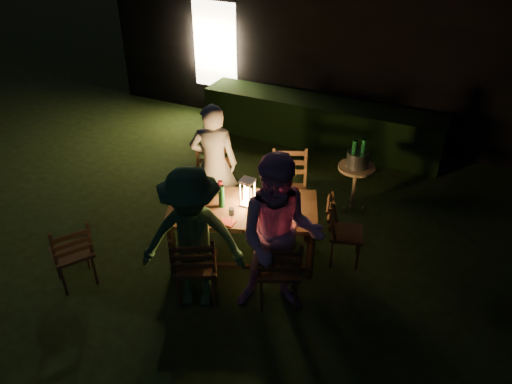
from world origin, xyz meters
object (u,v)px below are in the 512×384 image
at_px(person_house_side, 214,164).
at_px(bottle_table, 221,196).
at_px(person_opp_left, 193,241).
at_px(ice_bucket, 358,159).
at_px(chair_near_left, 197,276).
at_px(bottle_bucket_b, 362,156).
at_px(dining_table, 243,212).
at_px(chair_spare, 75,263).
at_px(lantern, 247,194).
at_px(chair_near_right, 278,280).
at_px(chair_far_right, 289,202).
at_px(side_table, 356,171).
at_px(chair_end, 344,242).
at_px(bottle_bucket_a, 354,157).
at_px(person_opp_right, 280,238).
at_px(chair_far_left, 215,199).

height_order(person_house_side, bottle_table, person_house_side).
xyz_separation_m(person_opp_left, ice_bucket, (1.03, 2.55, -0.05)).
bearing_deg(chair_near_left, bottle_bucket_b, 39.50).
height_order(dining_table, chair_spare, chair_spare).
bearing_deg(person_opp_left, lantern, 60.11).
bearing_deg(bottle_bucket_b, person_house_side, -147.73).
xyz_separation_m(dining_table, ice_bucket, (0.92, 1.62, 0.14)).
height_order(chair_near_right, bottle_table, chair_near_right).
height_order(chair_near_left, chair_far_right, chair_far_right).
xyz_separation_m(person_house_side, lantern, (0.75, -0.53, 0.05)).
height_order(bottle_table, side_table, bottle_table).
relative_size(chair_end, chair_spare, 0.94).
bearing_deg(person_house_side, person_opp_left, 90.00).
height_order(chair_far_right, bottle_bucket_a, chair_far_right).
xyz_separation_m(chair_far_right, ice_bucket, (0.70, 0.70, 0.48)).
xyz_separation_m(chair_far_right, chair_end, (0.92, -0.46, -0.05)).
bearing_deg(bottle_bucket_a, chair_spare, -129.91).
relative_size(chair_spare, person_opp_right, 0.51).
bearing_deg(chair_near_left, person_opp_left, -97.45).
bearing_deg(chair_spare, dining_table, -17.21).
bearing_deg(chair_spare, person_opp_right, -40.26).
xyz_separation_m(person_house_side, bottle_table, (0.49, -0.69, 0.03)).
height_order(person_house_side, ice_bucket, person_house_side).
distance_m(chair_far_right, side_table, 1.03).
distance_m(chair_near_left, bottle_bucket_a, 2.71).
height_order(chair_near_right, chair_far_left, chair_far_left).
height_order(chair_far_left, lantern, lantern).
bearing_deg(chair_near_right, chair_near_left, 177.23).
bearing_deg(person_opp_left, chair_near_left, 87.73).
relative_size(chair_near_right, bottle_bucket_b, 3.19).
height_order(dining_table, bottle_table, bottle_table).
relative_size(chair_near_left, side_table, 1.51).
xyz_separation_m(chair_spare, bottle_bucket_a, (2.39, 2.86, 0.56)).
distance_m(chair_far_right, ice_bucket, 1.10).
xyz_separation_m(person_opp_left, bottle_table, (-0.12, 0.84, 0.02)).
bearing_deg(side_table, person_house_side, -147.94).
bearing_deg(person_house_side, lantern, 123.00).
bearing_deg(bottle_bucket_a, bottle_table, -123.36).
bearing_deg(person_house_side, ice_bucket, -169.90).
xyz_separation_m(chair_spare, person_house_side, (0.80, 1.87, 0.55)).
bearing_deg(ice_bucket, dining_table, -119.60).
relative_size(chair_far_left, chair_end, 1.17).
relative_size(chair_spare, bottle_bucket_b, 2.99).
xyz_separation_m(chair_end, bottle_bucket_b, (-0.17, 1.20, 0.57)).
distance_m(chair_end, side_table, 1.23).
bearing_deg(bottle_bucket_b, person_opp_left, -112.68).
height_order(chair_far_right, chair_spare, chair_far_right).
relative_size(chair_spare, person_house_side, 0.57).
distance_m(chair_end, bottle_bucket_b, 1.34).
relative_size(dining_table, chair_near_left, 1.90).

